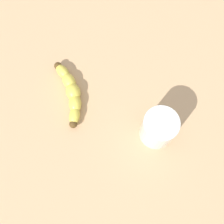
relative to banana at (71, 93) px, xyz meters
The scene contains 3 objects.
wooden_tabletop 16.14cm from the banana, 59.89° to the left, with size 120.00×120.00×3.00cm, color tan.
banana is the anchor object (origin of this frame).
smoothie_glass 25.74cm from the banana, 53.87° to the left, with size 8.76×8.76×10.67cm.
Camera 1 is at (22.51, -7.85, 79.29)cm, focal length 46.46 mm.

